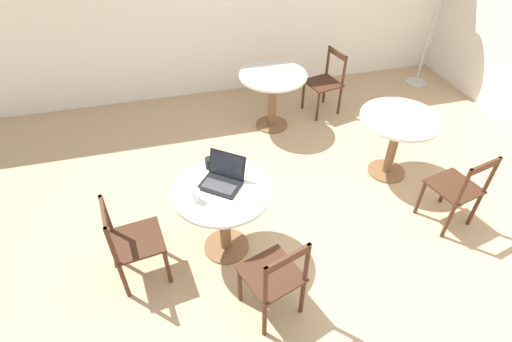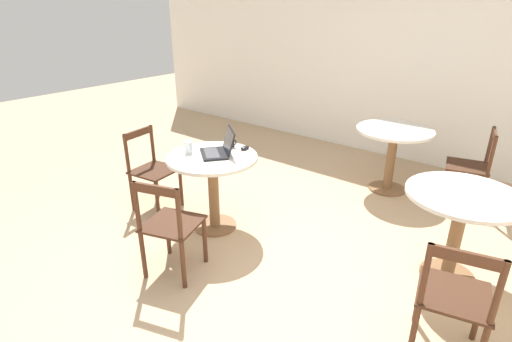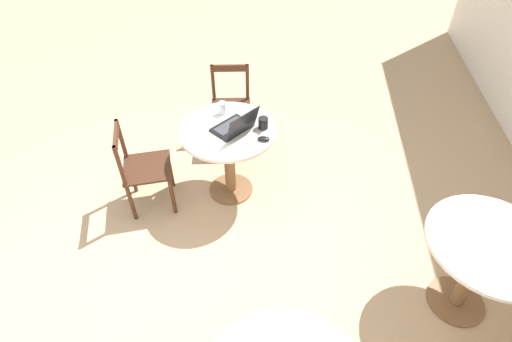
{
  "view_description": "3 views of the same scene",
  "coord_description": "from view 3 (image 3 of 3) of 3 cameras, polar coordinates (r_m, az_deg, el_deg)",
  "views": [
    {
      "loc": [
        -1.1,
        -2.11,
        2.94
      ],
      "look_at": [
        -0.4,
        0.59,
        0.58
      ],
      "focal_mm": 28.0,
      "sensor_mm": 36.0,
      "label": 1
    },
    {
      "loc": [
        1.64,
        -2.11,
        2.01
      ],
      "look_at": [
        -0.36,
        0.4,
        0.65
      ],
      "focal_mm": 28.0,
      "sensor_mm": 36.0,
      "label": 2
    },
    {
      "loc": [
        1.89,
        0.8,
        2.75
      ],
      "look_at": [
        -0.33,
        0.55,
        0.68
      ],
      "focal_mm": 28.0,
      "sensor_mm": 36.0,
      "label": 3
    }
  ],
  "objects": [
    {
      "name": "mug",
      "position": [
        3.35,
        1.03,
        6.85
      ],
      "size": [
        0.12,
        0.08,
        0.1
      ],
      "color": "black",
      "rests_on": "cafe_table_near"
    },
    {
      "name": "cafe_table_far",
      "position": [
        3.05,
        29.75,
        -10.75
      ],
      "size": [
        0.82,
        0.82,
        0.73
      ],
      "color": "brown",
      "rests_on": "ground_plane"
    },
    {
      "name": "chair_near_left",
      "position": [
        4.19,
        -3.61,
        9.09
      ],
      "size": [
        0.45,
        0.45,
        0.83
      ],
      "color": "#472819",
      "rests_on": "ground_plane"
    },
    {
      "name": "mouse",
      "position": [
        3.23,
        1.11,
        4.63
      ],
      "size": [
        0.06,
        0.1,
        0.03
      ],
      "color": "black",
      "rests_on": "cafe_table_near"
    },
    {
      "name": "chair_near_front",
      "position": [
        3.58,
        -15.93,
        0.35
      ],
      "size": [
        0.51,
        0.51,
        0.83
      ],
      "color": "#472819",
      "rests_on": "ground_plane"
    },
    {
      "name": "laptop",
      "position": [
        3.32,
        -2.97,
        6.44
      ],
      "size": [
        0.43,
        0.42,
        0.23
      ],
      "color": "black",
      "rests_on": "cafe_table_near"
    },
    {
      "name": "drinking_glass",
      "position": [
        3.53,
        -4.82,
        8.96
      ],
      "size": [
        0.07,
        0.07,
        0.11
      ],
      "color": "silver",
      "rests_on": "cafe_table_near"
    },
    {
      "name": "ground_plane",
      "position": [
        3.43,
        -10.06,
        -11.42
      ],
      "size": [
        16.0,
        16.0,
        0.0
      ],
      "primitive_type": "plane",
      "color": "tan"
    },
    {
      "name": "cafe_table_near",
      "position": [
        3.48,
        -3.96,
        3.78
      ],
      "size": [
        0.82,
        0.82,
        0.73
      ],
      "color": "brown",
      "rests_on": "ground_plane"
    }
  ]
}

